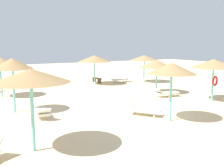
# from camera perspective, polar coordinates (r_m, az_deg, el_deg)

# --- Properties ---
(ground_plane) EXTENTS (80.00, 80.00, 0.00)m
(ground_plane) POSITION_cam_1_polar(r_m,az_deg,el_deg) (14.70, 5.95, -6.14)
(ground_plane) COLOR beige
(parasol_0) EXTENTS (2.62, 2.62, 2.61)m
(parasol_0) POSITION_cam_1_polar(r_m,az_deg,el_deg) (20.22, 9.80, 4.42)
(parasol_0) COLOR #6BC6BC
(parasol_0) RESTS_ON ground
(parasol_2) EXTENTS (2.91, 2.91, 2.73)m
(parasol_2) POSITION_cam_1_polar(r_m,az_deg,el_deg) (26.10, 7.11, 5.72)
(parasol_2) COLOR #6BC6BC
(parasol_2) RESTS_ON ground
(parasol_3) EXTENTS (2.26, 2.26, 3.03)m
(parasol_3) POSITION_cam_1_polar(r_m,az_deg,el_deg) (15.09, -21.10, 4.15)
(parasol_3) COLOR #6BC6BC
(parasol_3) RESTS_ON ground
(parasol_4) EXTENTS (2.70, 2.70, 2.94)m
(parasol_4) POSITION_cam_1_polar(r_m,az_deg,el_deg) (9.22, -17.47, 1.70)
(parasol_4) COLOR #6BC6BC
(parasol_4) RESTS_ON ground
(parasol_5) EXTENTS (2.37, 2.37, 2.90)m
(parasol_5) POSITION_cam_1_polar(r_m,az_deg,el_deg) (12.83, 12.99, 3.35)
(parasol_5) COLOR #6BC6BC
(parasol_5) RESTS_ON ground
(parasol_6) EXTENTS (2.67, 2.67, 2.88)m
(parasol_6) POSITION_cam_1_polar(r_m,az_deg,el_deg) (20.16, -23.46, 4.53)
(parasol_6) COLOR #6BC6BC
(parasol_6) RESTS_ON ground
(parasol_7) EXTENTS (3.15, 3.15, 2.77)m
(parasol_7) POSITION_cam_1_polar(r_m,az_deg,el_deg) (24.52, -3.88, 5.59)
(parasol_7) COLOR #6BC6BC
(parasol_7) RESTS_ON ground
(parasol_8) EXTENTS (2.95, 2.95, 2.82)m
(parasol_8) POSITION_cam_1_polar(r_m,az_deg,el_deg) (18.31, 21.50, 4.15)
(parasol_8) COLOR #6BC6BC
(parasol_8) RESTS_ON ground
(lounger_0) EXTENTS (1.98, 0.94, 0.67)m
(lounger_0) POSITION_cam_1_polar(r_m,az_deg,el_deg) (19.15, 11.78, -1.87)
(lounger_0) COLOR silver
(lounger_0) RESTS_ON ground
(lounger_2) EXTENTS (1.89, 0.72, 0.77)m
(lounger_2) POSITION_cam_1_polar(r_m,az_deg,el_deg) (26.20, 2.05, 1.12)
(lounger_2) COLOR silver
(lounger_2) RESTS_ON ground
(lounger_3) EXTENTS (0.82, 1.95, 0.68)m
(lounger_3) POSITION_cam_1_polar(r_m,az_deg,el_deg) (13.94, -15.23, -5.90)
(lounger_3) COLOR silver
(lounger_3) RESTS_ON ground
(lounger_5) EXTENTS (1.61, 1.88, 0.79)m
(lounger_5) POSITION_cam_1_polar(r_m,az_deg,el_deg) (14.00, 6.57, -5.53)
(lounger_5) COLOR silver
(lounger_5) RESTS_ON ground
(bench_0) EXTENTS (0.43, 1.51, 0.49)m
(bench_0) POSITION_cam_1_polar(r_m,az_deg,el_deg) (25.85, -3.39, 1.06)
(bench_0) COLOR brown
(bench_0) RESTS_ON ground
(bench_1) EXTENTS (1.54, 0.58, 0.49)m
(bench_1) POSITION_cam_1_polar(r_m,az_deg,el_deg) (24.84, -22.81, 0.09)
(bench_1) COLOR brown
(bench_1) RESTS_ON ground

